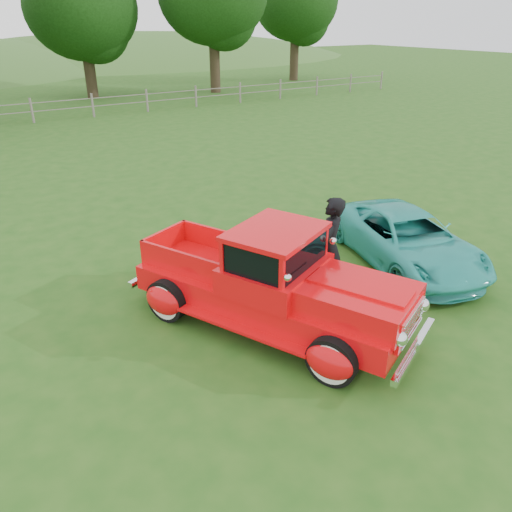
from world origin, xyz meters
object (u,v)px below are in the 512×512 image
red_pickup (272,283)px  teal_sedan (407,239)px  tree_near_east (81,8)px  man (329,248)px  tree_far_east (296,1)px

red_pickup → teal_sedan: (3.72, 0.40, -0.23)m
tree_near_east → teal_sedan: size_ratio=2.06×
tree_near_east → man: 28.60m
tree_far_east → teal_sedan: bearing=-122.6°
tree_far_east → red_pickup: tree_far_east is taller
tree_near_east → tree_far_east: 17.04m
tree_near_east → red_pickup: tree_near_east is taller
tree_far_east → red_pickup: 37.11m
red_pickup → man: 1.50m
teal_sedan → man: (-2.25, -0.12, 0.41)m
red_pickup → man: (1.46, 0.28, 0.17)m
teal_sedan → tree_near_east: bearing=102.5°
teal_sedan → man: bearing=-161.4°
red_pickup → tree_near_east: bearing=55.0°
man → tree_near_east: bearing=-133.6°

